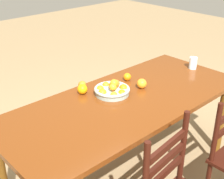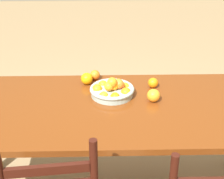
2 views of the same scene
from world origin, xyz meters
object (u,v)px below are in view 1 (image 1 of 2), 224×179
at_px(orange_loose_3, 82,89).
at_px(drinking_glass, 193,63).
at_px(fruit_bowl, 112,90).
at_px(orange_loose_0, 142,84).
at_px(orange_loose_2, 127,77).
at_px(orange_loose_1, 82,85).
at_px(dining_table, 126,109).

height_order(orange_loose_3, drinking_glass, drinking_glass).
bearing_deg(fruit_bowl, drinking_glass, 172.32).
bearing_deg(drinking_glass, fruit_bowl, -7.68).
distance_m(orange_loose_0, orange_loose_3, 0.48).
xyz_separation_m(orange_loose_0, orange_loose_2, (-0.02, -0.19, -0.01)).
bearing_deg(orange_loose_0, drinking_glass, 176.59).
bearing_deg(drinking_glass, orange_loose_1, -19.11).
relative_size(dining_table, drinking_glass, 18.36).
relative_size(orange_loose_0, orange_loose_2, 1.21).
distance_m(orange_loose_2, drinking_glass, 0.68).
bearing_deg(orange_loose_3, fruit_bowl, 135.72).
distance_m(fruit_bowl, orange_loose_3, 0.23).
bearing_deg(drinking_glass, dining_table, 0.64).
distance_m(orange_loose_0, drinking_glass, 0.66).
xyz_separation_m(orange_loose_0, drinking_glass, (-0.66, 0.04, 0.01)).
xyz_separation_m(orange_loose_1, orange_loose_3, (0.05, 0.07, 0.01)).
height_order(dining_table, orange_loose_2, orange_loose_2).
distance_m(fruit_bowl, orange_loose_2, 0.29).
distance_m(orange_loose_1, orange_loose_2, 0.41).
bearing_deg(drinking_glass, orange_loose_0, -3.41).
distance_m(orange_loose_1, orange_loose_3, 0.09).
bearing_deg(orange_loose_3, orange_loose_1, -126.79).
relative_size(orange_loose_2, orange_loose_3, 0.83).
bearing_deg(orange_loose_0, dining_table, 12.45).
bearing_deg(drinking_glass, orange_loose_3, -14.81).
xyz_separation_m(dining_table, orange_loose_3, (0.19, -0.29, 0.13)).
distance_m(dining_table, orange_loose_1, 0.41).
xyz_separation_m(orange_loose_1, drinking_glass, (-1.02, 0.35, 0.02)).
height_order(orange_loose_1, orange_loose_2, orange_loose_1).
bearing_deg(fruit_bowl, orange_loose_0, 161.47).
bearing_deg(orange_loose_0, orange_loose_3, -30.59).
bearing_deg(orange_loose_2, drinking_glass, 160.63).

